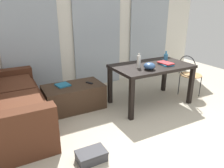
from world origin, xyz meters
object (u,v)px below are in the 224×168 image
object	(u,v)px
book_stack	(166,64)
scissors	(163,59)
craft_table	(151,70)
magazine	(63,85)
bottle_far	(166,58)
tv_remote_primary	(89,83)
couch	(10,106)
bottle_near	(139,62)
bowl	(149,66)
coffee_table	(74,97)
shoebox	(91,156)
wire_chair	(189,72)

from	to	relation	value
book_stack	scissors	xyz separation A→B (m)	(0.23, 0.34, -0.02)
craft_table	magazine	bearing A→B (deg)	159.74
bottle_far	tv_remote_primary	xyz separation A→B (m)	(-1.41, 0.37, -0.38)
couch	book_stack	bearing A→B (deg)	-9.67
bottle_near	bowl	bearing A→B (deg)	-58.32
tv_remote_primary	coffee_table	bearing A→B (deg)	150.67
book_stack	magazine	world-z (taller)	book_stack
coffee_table	shoebox	bearing A→B (deg)	-101.07
couch	craft_table	xyz separation A→B (m)	(2.35, -0.33, 0.32)
magazine	couch	bearing A→B (deg)	-176.18
coffee_table	bottle_near	distance (m)	1.30
bowl	bottle_near	bearing A→B (deg)	121.68
coffee_table	bottle_far	distance (m)	1.85
scissors	book_stack	bearing A→B (deg)	-123.38
magazine	book_stack	bearing A→B (deg)	-30.91
wire_chair	bowl	world-z (taller)	bowl
bottle_near	book_stack	xyz separation A→B (m)	(0.54, -0.07, -0.09)
coffee_table	scissors	distance (m)	1.87
craft_table	scissors	size ratio (longest dim) A/B	12.66
bottle_near	tv_remote_primary	xyz separation A→B (m)	(-0.72, 0.47, -0.41)
couch	coffee_table	size ratio (longest dim) A/B	1.97
coffee_table	scissors	bearing A→B (deg)	-7.42
couch	magazine	distance (m)	0.90
book_stack	bottle_near	bearing A→B (deg)	172.71
wire_chair	magazine	bearing A→B (deg)	164.51
wire_chair	coffee_table	bearing A→B (deg)	165.36
book_stack	coffee_table	bearing A→B (deg)	159.67
wire_chair	scissors	xyz separation A→B (m)	(-0.40, 0.34, 0.23)
coffee_table	bottle_far	size ratio (longest dim) A/B	5.18
couch	tv_remote_primary	size ratio (longest dim) A/B	14.28
couch	coffee_table	distance (m)	1.04
coffee_table	book_stack	bearing A→B (deg)	-20.33
wire_chair	tv_remote_primary	bearing A→B (deg)	164.21
wire_chair	bottle_far	xyz separation A→B (m)	(-0.48, 0.17, 0.30)
coffee_table	bowl	bearing A→B (deg)	-31.09
couch	craft_table	size ratio (longest dim) A/B	1.44
coffee_table	book_stack	size ratio (longest dim) A/B	3.47
bottle_near	bottle_far	bearing A→B (deg)	8.67
coffee_table	bottle_near	bearing A→B (deg)	-26.59
bottle_near	scissors	distance (m)	0.82
bottle_near	bottle_far	distance (m)	0.70
coffee_table	bowl	distance (m)	1.42
wire_chair	shoebox	bearing A→B (deg)	-160.60
couch	tv_remote_primary	bearing A→B (deg)	4.34
craft_table	magazine	distance (m)	1.59
coffee_table	tv_remote_primary	bearing A→B (deg)	-6.97
coffee_table	couch	bearing A→B (deg)	-172.48
coffee_table	book_stack	xyz separation A→B (m)	(1.55, -0.58, 0.55)
scissors	wire_chair	bearing A→B (deg)	-40.25
bowl	book_stack	distance (m)	0.45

